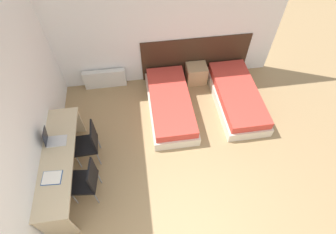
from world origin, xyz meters
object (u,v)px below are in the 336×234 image
(bed_near_door, at_px, (237,97))
(chair_near_laptop, at_px, (89,142))
(laptop, at_px, (53,139))
(chair_near_notebook, at_px, (87,180))
(nightstand, at_px, (196,74))
(bed_near_window, at_px, (170,104))

(bed_near_door, distance_m, chair_near_laptop, 3.20)
(bed_near_door, xyz_separation_m, laptop, (-3.55, -0.99, 0.62))
(bed_near_door, distance_m, chair_near_notebook, 3.47)
(chair_near_laptop, xyz_separation_m, chair_near_notebook, (-0.00, -0.71, 0.00))
(bed_near_door, height_order, nightstand, nightstand)
(chair_near_notebook, bearing_deg, laptop, 134.40)
(bed_near_window, distance_m, nightstand, 1.08)
(chair_near_notebook, height_order, laptop, laptop)
(bed_near_window, relative_size, chair_near_laptop, 2.13)
(chair_near_notebook, bearing_deg, nightstand, 53.28)
(nightstand, xyz_separation_m, chair_near_laptop, (-2.31, -1.73, 0.28))
(chair_near_notebook, distance_m, laptop, 0.88)
(nightstand, xyz_separation_m, laptop, (-2.82, -1.79, 0.58))
(chair_near_laptop, bearing_deg, bed_near_window, 28.92)
(bed_near_window, xyz_separation_m, nightstand, (0.73, 0.79, 0.04))
(bed_near_door, xyz_separation_m, chair_near_laptop, (-3.04, -0.93, 0.32))
(bed_near_door, bearing_deg, bed_near_window, 180.00)
(chair_near_laptop, relative_size, laptop, 2.82)
(bed_near_door, bearing_deg, chair_near_laptop, -162.93)
(nightstand, xyz_separation_m, chair_near_notebook, (-2.31, -2.44, 0.28))
(chair_near_laptop, height_order, chair_near_notebook, same)
(bed_near_door, distance_m, nightstand, 1.08)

